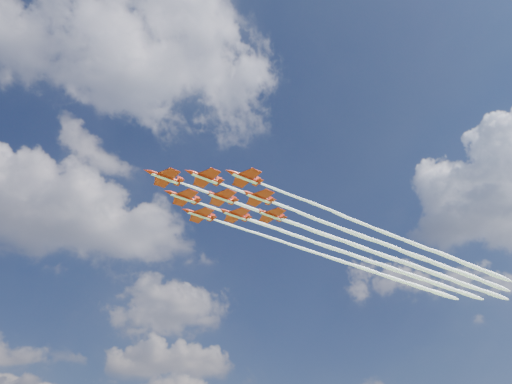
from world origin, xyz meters
TOP-DOWN VIEW (x-y plane):
  - jet_lead at (31.08, 14.86)m, footprint 119.18×40.19m
  - jet_row2_port at (41.95, 11.35)m, footprint 119.18×40.19m
  - jet_row2_starb at (38.19, 23.80)m, footprint 119.18×40.19m
  - jet_row3_port at (52.83, 7.85)m, footprint 119.18×40.19m
  - jet_row3_centre at (49.06, 20.30)m, footprint 119.18×40.19m
  - jet_row3_starb at (45.29, 32.74)m, footprint 119.18×40.19m
  - jet_row4_port at (59.93, 16.79)m, footprint 119.18×40.19m
  - jet_row4_starb at (56.16, 29.24)m, footprint 119.18×40.19m
  - jet_tail at (67.04, 25.74)m, footprint 119.18×40.19m

SIDE VIEW (x-z plane):
  - jet_lead at x=31.08m, z-range 82.72..85.71m
  - jet_row2_port at x=41.95m, z-range 82.72..85.71m
  - jet_row2_starb at x=38.19m, z-range 82.72..85.71m
  - jet_row3_port at x=52.83m, z-range 82.72..85.71m
  - jet_row3_centre at x=49.06m, z-range 82.72..85.71m
  - jet_row3_starb at x=45.29m, z-range 82.72..85.71m
  - jet_row4_port at x=59.93m, z-range 82.72..85.71m
  - jet_row4_starb at x=56.16m, z-range 82.72..85.71m
  - jet_tail at x=67.04m, z-range 82.72..85.71m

